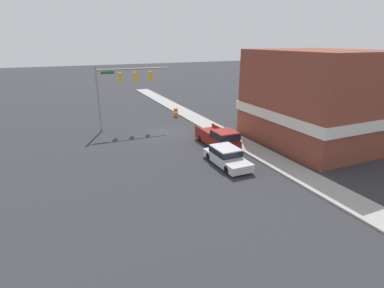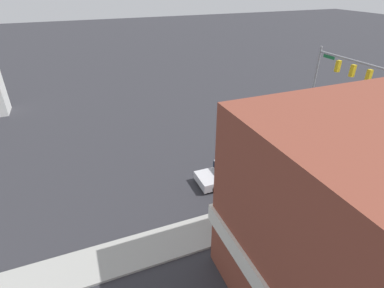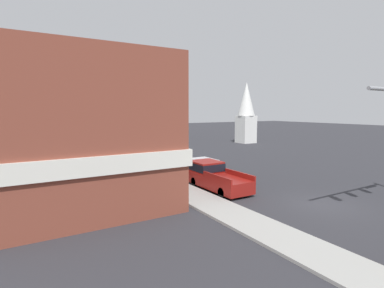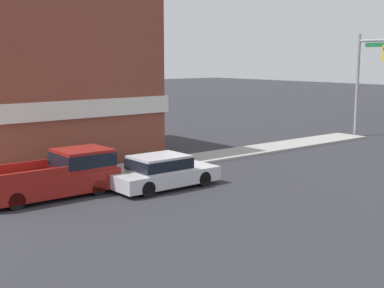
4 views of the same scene
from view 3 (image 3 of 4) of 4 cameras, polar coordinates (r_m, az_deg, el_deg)
name	(u,v)px [view 3 (image 3 of 4)]	position (r m, az deg, el deg)	size (l,w,h in m)	color
ground_plane	(322,205)	(19.68, 23.56, -10.61)	(200.00, 200.00, 0.00)	#2D2D33
sidewalk_curb	(249,222)	(15.57, 10.85, -14.45)	(2.40, 60.00, 0.14)	#9E9E99
far_signal_assembly	(113,112)	(42.89, -14.89, 5.87)	(6.56, 0.49, 7.23)	gray
car_lead	(202,167)	(25.77, 1.97, -4.35)	(1.94, 4.78, 1.44)	black
car_distant	(108,139)	(51.53, -15.62, 0.86)	(1.92, 4.68, 1.43)	black
pickup_truck_parked	(214,176)	(21.68, 4.18, -6.05)	(2.04, 5.50, 1.82)	black
corner_brick_building	(75,132)	(19.99, -21.39, 2.09)	(9.87, 11.98, 8.71)	brown
church_steeple	(246,111)	(51.83, 10.28, 6.15)	(2.91, 2.91, 10.26)	white
backdrop_tree_left_far	(71,115)	(56.12, -22.06, 5.17)	(6.12, 6.12, 7.82)	#4C3823
backdrop_tree_left_mid	(116,118)	(57.67, -14.33, 4.85)	(4.29, 4.29, 6.30)	#4C3823
backdrop_tree_center	(152,113)	(60.87, -7.67, 5.93)	(5.58, 5.58, 7.85)	#4C3823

